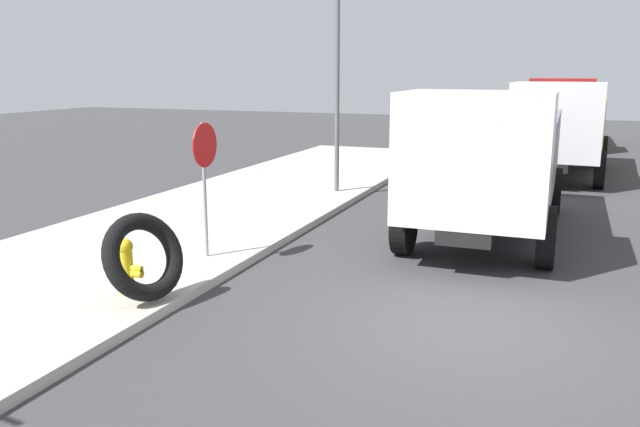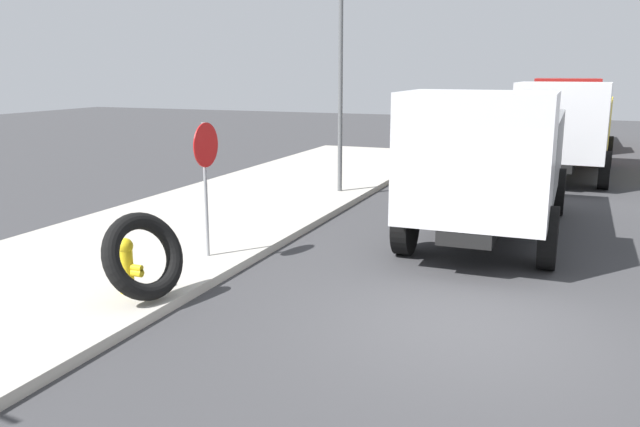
# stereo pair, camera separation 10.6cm
# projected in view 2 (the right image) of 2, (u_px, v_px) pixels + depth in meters

# --- Properties ---
(ground_plane) EXTENTS (80.00, 80.00, 0.00)m
(ground_plane) POSITION_uv_depth(u_px,v_px,m) (465.00, 333.00, 8.46)
(ground_plane) COLOR #38383A
(sidewalk_curb) EXTENTS (36.00, 5.00, 0.15)m
(sidewalk_curb) POSITION_uv_depth(u_px,v_px,m) (72.00, 271.00, 10.80)
(sidewalk_curb) COLOR #ADA89E
(sidewalk_curb) RESTS_ON ground
(fire_hydrant) EXTENTS (0.24, 0.55, 0.82)m
(fire_hydrant) POSITION_uv_depth(u_px,v_px,m) (126.00, 264.00, 9.46)
(fire_hydrant) COLOR yellow
(fire_hydrant) RESTS_ON sidewalk_curb
(loose_tire) EXTENTS (1.43, 1.06, 1.27)m
(loose_tire) POSITION_uv_depth(u_px,v_px,m) (144.00, 256.00, 9.14)
(loose_tire) COLOR black
(loose_tire) RESTS_ON sidewalk_curb
(stop_sign) EXTENTS (0.76, 0.08, 2.34)m
(stop_sign) POSITION_uv_depth(u_px,v_px,m) (206.00, 164.00, 11.08)
(stop_sign) COLOR gray
(stop_sign) RESTS_ON sidewalk_curb
(dump_truck_gray) EXTENTS (7.01, 2.82, 3.00)m
(dump_truck_gray) POSITION_uv_depth(u_px,v_px,m) (493.00, 157.00, 13.21)
(dump_truck_gray) COLOR slate
(dump_truck_gray) RESTS_ON ground
(dump_truck_yellow) EXTENTS (7.11, 3.06, 3.00)m
(dump_truck_yellow) POSITION_uv_depth(u_px,v_px,m) (567.00, 126.00, 20.63)
(dump_truck_yellow) COLOR gold
(dump_truck_yellow) RESTS_ON ground
(dump_truck_orange) EXTENTS (7.04, 2.89, 3.00)m
(dump_truck_orange) POSITION_uv_depth(u_px,v_px,m) (566.00, 110.00, 28.58)
(dump_truck_orange) COLOR orange
(dump_truck_orange) RESTS_ON ground
(street_light_pole) EXTENTS (0.12, 0.12, 5.77)m
(street_light_pole) POSITION_uv_depth(u_px,v_px,m) (340.00, 82.00, 16.90)
(street_light_pole) COLOR #595B5E
(street_light_pole) RESTS_ON sidewalk_curb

